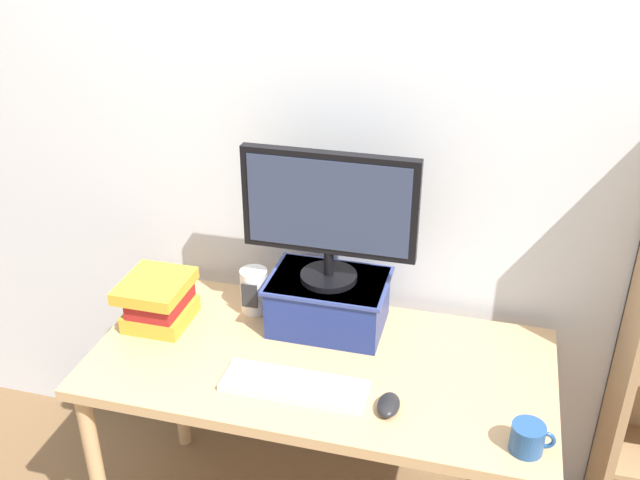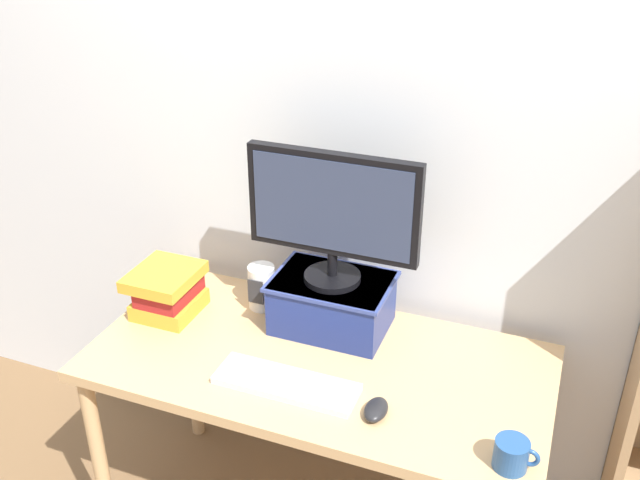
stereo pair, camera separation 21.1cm
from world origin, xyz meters
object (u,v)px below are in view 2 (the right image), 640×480
keyboard (286,383)px  desk (318,380)px  desk_speaker (262,287)px  computer_mouse (376,410)px  coffee_mug (512,454)px  riser_box (332,302)px  book_stack (168,291)px  computer_monitor (333,211)px

keyboard → desk: bearing=77.2°
desk_speaker → computer_mouse: bearing=-36.0°
desk → coffee_mug: coffee_mug is taller
riser_box → keyboard: riser_box is taller
computer_mouse → keyboard: bearing=176.0°
desk → keyboard: 0.19m
coffee_mug → keyboard: bearing=172.9°
computer_mouse → book_stack: (-0.82, 0.24, 0.06)m
coffee_mug → book_stack: bearing=165.7°
coffee_mug → computer_mouse: bearing=170.7°
keyboard → desk_speaker: bearing=124.4°
riser_box → coffee_mug: bearing=-33.4°
computer_mouse → coffee_mug: size_ratio=0.89×
computer_monitor → keyboard: computer_monitor is taller
riser_box → computer_monitor: 0.33m
computer_mouse → desk_speaker: (-0.53, 0.39, 0.06)m
coffee_mug → desk_speaker: desk_speaker is taller
computer_mouse → book_stack: 0.86m
riser_box → book_stack: (-0.55, -0.12, -0.01)m
desk → riser_box: size_ratio=3.70×
book_stack → coffee_mug: book_stack is taller
computer_monitor → coffee_mug: bearing=-33.3°
book_stack → coffee_mug: (1.20, -0.31, -0.04)m
riser_box → computer_monitor: computer_monitor is taller
book_stack → computer_mouse: bearing=-16.6°
computer_monitor → desk_speaker: 0.44m
keyboard → book_stack: 0.59m
computer_monitor → riser_box: bearing=90.0°
desk → computer_monitor: (-0.02, 0.18, 0.51)m
desk → riser_box: 0.26m
desk_speaker → book_stack: bearing=-153.3°
coffee_mug → desk_speaker: (-0.91, 0.45, 0.04)m
book_stack → riser_box: bearing=12.2°
computer_monitor → coffee_mug: computer_monitor is taller
computer_monitor → desk_speaker: (-0.27, 0.03, -0.34)m
desk → riser_box: bearing=96.5°
keyboard → coffee_mug: bearing=-7.1°
desk → computer_mouse: 0.32m
computer_mouse → coffee_mug: (0.38, -0.06, 0.02)m
computer_mouse → book_stack: book_stack is taller
riser_box → computer_mouse: riser_box is taller
computer_mouse → computer_monitor: bearing=126.4°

